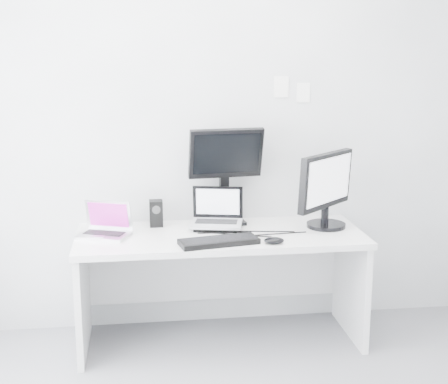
{
  "coord_description": "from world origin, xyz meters",
  "views": [
    {
      "loc": [
        -0.49,
        -2.59,
        1.86
      ],
      "look_at": [
        0.02,
        1.23,
        1.0
      ],
      "focal_mm": 51.35,
      "sensor_mm": 36.0,
      "label": 1
    }
  ],
  "objects": [
    {
      "name": "wall_note_1",
      "position": [
        0.6,
        1.59,
        1.58
      ],
      "size": [
        0.09,
        0.0,
        0.13
      ],
      "primitive_type": "cube",
      "color": "white",
      "rests_on": "back_wall"
    },
    {
      "name": "samsung_monitor",
      "position": [
        0.7,
        1.3,
        0.98
      ],
      "size": [
        0.58,
        0.56,
        0.51
      ],
      "primitive_type": "cube",
      "rotation": [
        0.0,
        0.0,
        0.74
      ],
      "color": "black",
      "rests_on": "desk"
    },
    {
      "name": "macbook",
      "position": [
        -0.73,
        1.27,
        0.84
      ],
      "size": [
        0.36,
        0.32,
        0.23
      ],
      "primitive_type": "cube",
      "rotation": [
        0.0,
        0.0,
        -0.38
      ],
      "color": "#A9A9AE",
      "rests_on": "desk"
    },
    {
      "name": "dell_laptop",
      "position": [
        -0.01,
        1.35,
        0.87
      ],
      "size": [
        0.37,
        0.32,
        0.27
      ],
      "primitive_type": "cube",
      "rotation": [
        0.0,
        0.0,
        -0.22
      ],
      "color": "#A8AAAF",
      "rests_on": "desk"
    },
    {
      "name": "keyboard",
      "position": [
        -0.04,
        1.02,
        0.75
      ],
      "size": [
        0.49,
        0.25,
        0.03
      ],
      "primitive_type": "cube",
      "rotation": [
        0.0,
        0.0,
        0.19
      ],
      "color": "black",
      "rests_on": "desk"
    },
    {
      "name": "desk",
      "position": [
        0.0,
        1.25,
        0.36
      ],
      "size": [
        1.8,
        0.7,
        0.73
      ],
      "primitive_type": "cube",
      "color": "white",
      "rests_on": "ground"
    },
    {
      "name": "mouse",
      "position": [
        0.29,
        0.99,
        0.75
      ],
      "size": [
        0.13,
        0.09,
        0.04
      ],
      "primitive_type": "ellipsoid",
      "rotation": [
        0.0,
        0.0,
        -0.09
      ],
      "color": "black",
      "rests_on": "desk"
    },
    {
      "name": "wall_note_0",
      "position": [
        0.45,
        1.59,
        1.62
      ],
      "size": [
        0.1,
        0.0,
        0.14
      ],
      "primitive_type": "cube",
      "color": "white",
      "rests_on": "back_wall"
    },
    {
      "name": "rear_monitor",
      "position": [
        0.06,
        1.47,
        1.06
      ],
      "size": [
        0.5,
        0.23,
        0.66
      ],
      "primitive_type": "cube",
      "rotation": [
        0.0,
        0.0,
        0.12
      ],
      "color": "black",
      "rests_on": "desk"
    },
    {
      "name": "back_wall",
      "position": [
        0.0,
        1.6,
        1.35
      ],
      "size": [
        3.6,
        0.0,
        3.6
      ],
      "primitive_type": "plane",
      "rotation": [
        1.57,
        0.0,
        0.0
      ],
      "color": "silver",
      "rests_on": "ground"
    },
    {
      "name": "speaker",
      "position": [
        -0.39,
        1.47,
        0.82
      ],
      "size": [
        0.11,
        0.11,
        0.17
      ],
      "primitive_type": "cube",
      "rotation": [
        0.0,
        0.0,
        -0.31
      ],
      "color": "black",
      "rests_on": "desk"
    }
  ]
}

